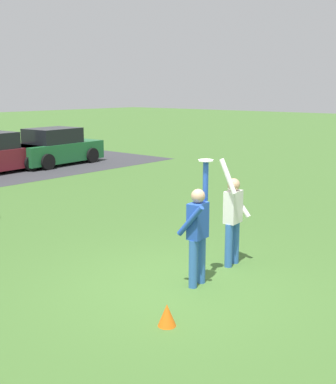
{
  "coord_description": "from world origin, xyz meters",
  "views": [
    {
      "loc": [
        -6.07,
        -4.95,
        3.23
      ],
      "look_at": [
        0.8,
        0.94,
        1.35
      ],
      "focal_mm": 46.26,
      "sensor_mm": 36.0,
      "label": 1
    }
  ],
  "objects_px": {
    "person_catcher": "(198,229)",
    "parked_car_green": "(55,148)",
    "person_defender": "(233,214)",
    "field_cone_orange": "(167,315)",
    "frisbee_disc": "(206,160)"
  },
  "relations": [
    {
      "from": "person_catcher",
      "to": "parked_car_green",
      "type": "relative_size",
      "value": 0.49
    },
    {
      "from": "person_catcher",
      "to": "frisbee_disc",
      "type": "bearing_deg",
      "value": -0.0
    },
    {
      "from": "frisbee_disc",
      "to": "field_cone_orange",
      "type": "relative_size",
      "value": 0.77
    },
    {
      "from": "person_defender",
      "to": "field_cone_orange",
      "type": "distance_m",
      "value": 2.85
    },
    {
      "from": "parked_car_green",
      "to": "person_catcher",
      "type": "bearing_deg",
      "value": -122.03
    },
    {
      "from": "person_catcher",
      "to": "frisbee_disc",
      "type": "xyz_separation_m",
      "value": [
        0.22,
        0.02,
        1.11
      ]
    },
    {
      "from": "person_defender",
      "to": "frisbee_disc",
      "type": "distance_m",
      "value": 1.48
    },
    {
      "from": "parked_car_green",
      "to": "frisbee_disc",
      "type": "bearing_deg",
      "value": -121.29
    },
    {
      "from": "person_catcher",
      "to": "parked_car_green",
      "type": "distance_m",
      "value": 14.7
    },
    {
      "from": "frisbee_disc",
      "to": "parked_car_green",
      "type": "xyz_separation_m",
      "value": [
        6.62,
        12.98,
        -1.37
      ]
    },
    {
      "from": "person_defender",
      "to": "parked_car_green",
      "type": "bearing_deg",
      "value": -118.41
    },
    {
      "from": "person_defender",
      "to": "field_cone_orange",
      "type": "relative_size",
      "value": 6.37
    },
    {
      "from": "parked_car_green",
      "to": "field_cone_orange",
      "type": "distance_m",
      "value": 15.91
    },
    {
      "from": "frisbee_disc",
      "to": "field_cone_orange",
      "type": "xyz_separation_m",
      "value": [
        -1.67,
        -0.59,
        -1.93
      ]
    },
    {
      "from": "parked_car_green",
      "to": "person_defender",
      "type": "bearing_deg",
      "value": -117.9
    }
  ]
}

